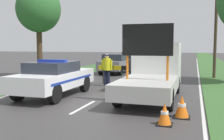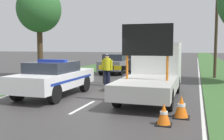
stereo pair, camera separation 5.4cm
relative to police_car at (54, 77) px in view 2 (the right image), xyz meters
name	(u,v)px [view 2 (the right image)]	position (x,y,z in m)	size (l,w,h in m)	color
ground_plane	(95,101)	(2.10, -0.45, -0.82)	(160.00, 160.00, 0.00)	#3D3A3A
lane_markings	(149,72)	(2.10, 12.01, -0.81)	(8.30, 54.79, 0.01)	silver
grass_verge_left	(110,64)	(-3.85, 19.55, -0.80)	(3.49, 120.00, 0.03)	#38602D
grass_verge_right	(217,67)	(8.04, 19.55, -0.80)	(3.49, 120.00, 0.03)	#38602D
police_car	(54,77)	(0.00, 0.00, 0.00)	(1.92, 4.69, 1.62)	white
work_truck	(154,70)	(4.20, 1.37, 0.32)	(2.08, 5.65, 3.02)	white
road_barrier	(122,69)	(1.90, 4.23, 0.07)	(2.78, 0.08, 1.08)	black
police_officer	(107,67)	(1.30, 3.42, 0.22)	(0.63, 0.40, 1.75)	#191E38
pedestrian_civilian	(133,68)	(2.70, 3.69, 0.21)	(0.63, 0.40, 1.75)	#191E38
traffic_cone_near_police	(181,107)	(5.56, -1.96, -0.47)	(0.50, 0.50, 0.69)	black
traffic_cone_centre_front	(164,114)	(5.14, -2.88, -0.51)	(0.45, 0.45, 0.62)	black
queued_car_suv_grey	(116,63)	(-0.18, 9.92, 0.00)	(1.81, 4.13, 1.57)	slate
queued_car_sedan_black	(132,60)	(-0.19, 15.65, -0.01)	(1.85, 4.07, 1.57)	black
roadside_tree_near_left	(39,10)	(-4.27, 5.49, 3.82)	(2.99, 2.99, 6.26)	#42301E
utility_pole	(217,12)	(7.18, 9.00, 3.69)	(1.20, 0.20, 8.78)	#473828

